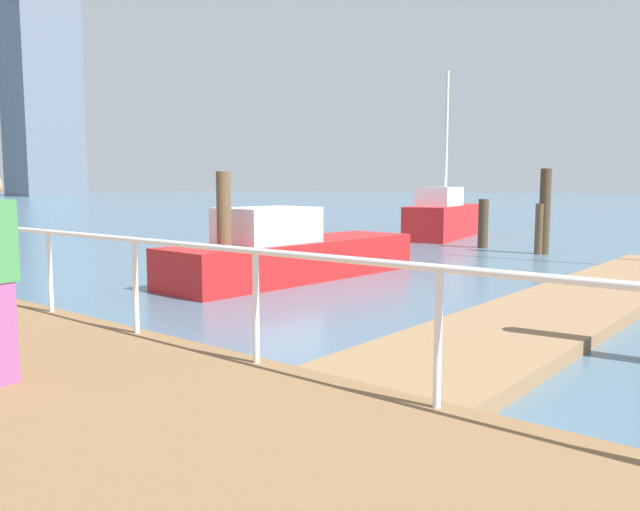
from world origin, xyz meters
The scene contains 9 objects.
ground_plane centered at (0.00, 20.00, 0.00)m, with size 300.00×300.00×0.00m, color slate.
floating_dock centered at (3.84, 7.93, 0.09)m, with size 14.68×2.00×0.18m, color #93704C.
boardwalk_railing centered at (-3.15, 8.79, 1.25)m, with size 0.06×26.51×1.08m.
dock_piling_0 centered at (11.48, 11.37, 1.27)m, with size 0.32×0.32×2.53m, color #473826.
dock_piling_2 centered at (11.39, 11.47, 0.75)m, with size 0.27×0.27×1.50m, color brown.
dock_piling_3 centered at (0.84, 13.61, 1.15)m, with size 0.27×0.27×2.30m, color brown.
dock_piling_4 centered at (12.12, 13.59, 0.80)m, with size 0.33×0.33×1.59m, color #473826.
moored_boat_2 centered at (2.98, 13.86, 0.56)m, with size 6.47×2.07×1.59m.
moored_boat_3 centered at (14.89, 16.51, 0.80)m, with size 5.88×2.71×6.38m.
Camera 1 is at (-7.23, 4.69, 2.05)m, focal length 35.47 mm.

